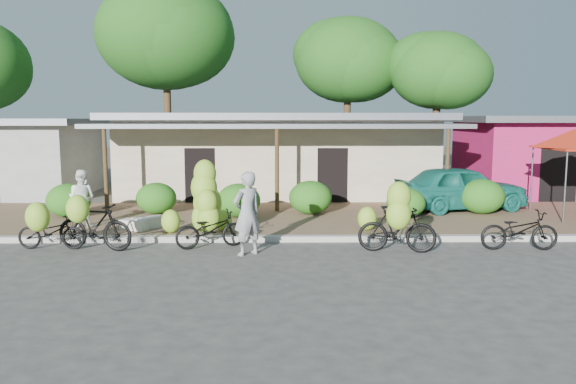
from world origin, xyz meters
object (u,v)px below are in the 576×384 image
sack_far (134,225)px  bystander (82,198)px  tree_far_center (162,33)px  bike_far_left (49,229)px  tree_center_right (344,58)px  bike_center (208,211)px  bike_right (397,223)px  tree_near_right (433,69)px  sack_near (149,222)px  bike_far_right (519,230)px  vendor (247,213)px  teal_van (461,188)px  bike_left (93,224)px

sack_far → bystander: size_ratio=0.46×
tree_far_center → bike_far_left: bearing=-89.1°
tree_center_right → bike_center: 16.70m
bike_right → sack_far: 7.18m
tree_near_right → bike_right: 15.40m
bike_far_left → bike_center: size_ratio=0.78×
tree_far_center → tree_near_right: bearing=-6.6°
sack_near → sack_far: size_ratio=1.13×
bike_far_right → bystander: bystander is taller
bystander → tree_far_center: bearing=-77.6°
tree_near_right → tree_far_center: bearing=173.4°
bike_center → sack_far: size_ratio=2.85×
tree_near_right → bike_far_right: (-1.44, -13.63, -4.99)m
vendor → bike_center: bearing=-80.8°
tree_near_right → vendor: tree_near_right is taller
tree_far_center → sack_far: tree_far_center is taller
tree_far_center → bike_far_right: (11.56, -15.13, -6.84)m
bystander → teal_van: bearing=-155.3°
tree_near_right → bike_left: bearing=-130.7°
bike_center → tree_near_right: bearing=-54.6°
tree_far_center → tree_near_right: size_ratio=1.37×
bike_far_right → vendor: bearing=96.1°
teal_van → bike_far_left: bearing=100.4°
bike_center → sack_far: 2.70m
bike_right → bike_far_left: bearing=96.8°
bike_center → teal_van: bearing=-79.3°
bike_far_left → bike_center: 3.81m
bike_left → vendor: (3.72, -0.45, 0.34)m
tree_center_right → teal_van: 12.01m
bystander → teal_van: size_ratio=0.37×
bike_far_left → teal_van: (11.56, 5.09, 0.35)m
tree_center_right → teal_van: size_ratio=1.86×
sack_far → vendor: vendor is taller
bike_right → tree_far_center: bearing=38.8°
bike_left → bystander: bearing=37.9°
tree_far_center → vendor: size_ratio=5.06×
tree_far_center → bike_center: (3.99, -14.53, -6.46)m
tree_near_right → teal_van: size_ratio=1.63×
sack_far → bystander: 1.76m
tree_far_center → sack_near: 14.80m
bike_center → bike_right: size_ratio=1.12×
vendor → sack_near: bearing=-79.6°
tree_center_right → teal_van: bearing=-75.0°
tree_near_right → bike_left: (-11.69, -13.58, -4.83)m
bike_far_left → tree_center_right: bearing=-27.0°
sack_near → bystander: size_ratio=0.53×
tree_center_right → bike_center: tree_center_right is taller
bike_right → bike_far_right: 3.04m
tree_far_center → bystander: size_ratio=6.12×
tree_far_center → bike_center: size_ratio=4.63×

